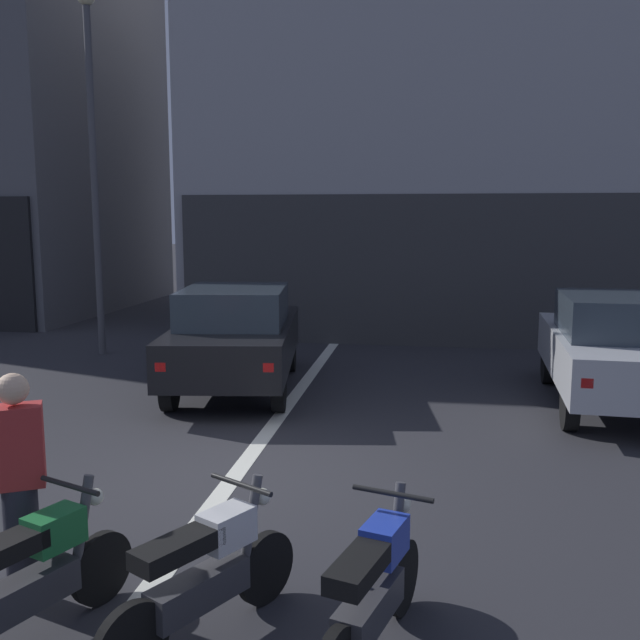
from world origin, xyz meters
TOP-DOWN VIEW (x-y plane):
  - ground_plane at (0.00, 0.00)m, footprint 120.00×120.00m
  - lane_centre_line at (0.00, 6.00)m, footprint 0.20×18.00m
  - building_mid_block at (1.85, 12.51)m, footprint 10.84×9.31m
  - car_black_crossing_near at (-1.00, 3.63)m, footprint 2.30×4.30m
  - car_silver_parked_kerbside at (4.68, 3.45)m, footprint 1.99×4.19m
  - car_white_down_street at (1.56, 10.14)m, footprint 2.26×4.29m
  - street_lamp at (-4.45, 6.00)m, footprint 0.36×0.36m
  - motorcycle_green_row_leftmost at (-0.47, -3.01)m, footprint 0.73×1.58m
  - motorcycle_white_row_left_mid at (0.61, -2.80)m, footprint 0.89×1.49m
  - motorcycle_blue_row_centre at (1.69, -2.83)m, footprint 0.64×1.62m
  - person_by_motorcycles at (-0.83, -2.55)m, footprint 0.42×0.36m

SIDE VIEW (x-z plane):
  - ground_plane at x=0.00m, z-range 0.00..0.00m
  - lane_centre_line at x=0.00m, z-range 0.00..0.01m
  - motorcycle_green_row_leftmost at x=-0.47m, z-range -0.03..0.95m
  - motorcycle_white_row_left_mid at x=0.61m, z-range -0.03..0.95m
  - motorcycle_blue_row_centre at x=1.69m, z-range -0.03..0.95m
  - person_by_motorcycles at x=-0.83m, z-range 0.02..1.69m
  - car_black_crossing_near at x=-1.00m, z-range 0.07..1.71m
  - car_silver_parked_kerbside at x=4.68m, z-range 0.07..1.71m
  - car_white_down_street at x=1.56m, z-range 0.07..1.71m
  - street_lamp at x=-4.45m, z-range 0.74..7.74m
  - building_mid_block at x=1.85m, z-range -0.01..16.56m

